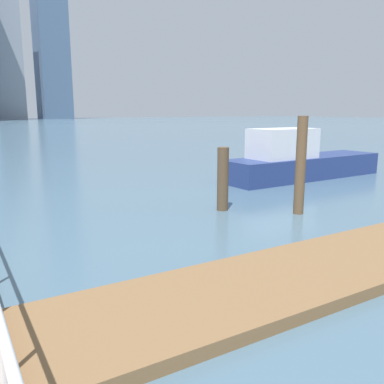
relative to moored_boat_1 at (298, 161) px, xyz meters
name	(u,v)px	position (x,y,z in m)	size (l,w,h in m)	color
ground_plane	(63,187)	(-8.36, 2.88, -0.69)	(300.00, 300.00, 0.00)	slate
floating_dock	(334,265)	(-6.36, -7.10, -0.60)	(11.00, 2.00, 0.18)	olive
dock_piling_3	(223,179)	(-5.52, -2.71, 0.15)	(0.30, 0.30, 1.68)	brown
dock_piling_4	(301,166)	(-4.06, -4.03, 0.55)	(0.26, 0.26, 2.48)	brown
moored_boat_1	(298,161)	(0.00, 0.00, 0.00)	(7.21, 1.99, 1.97)	navy
skyline_tower_3	(4,58)	(6.11, 131.39, 18.17)	(9.36, 9.58, 37.73)	#8C939E
skyline_tower_4	(49,10)	(21.52, 134.73, 34.43)	(9.80, 8.85, 70.24)	slate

